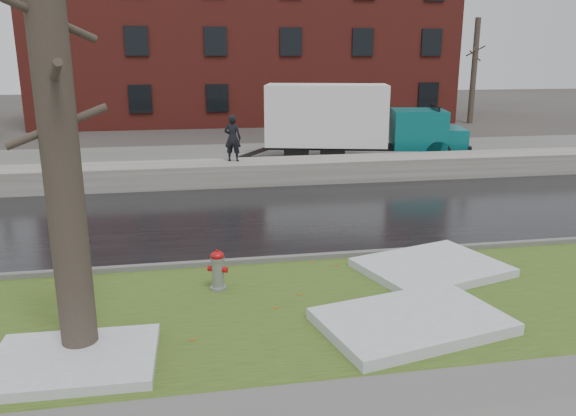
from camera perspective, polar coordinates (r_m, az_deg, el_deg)
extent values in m
plane|color=#47423D|center=(10.80, 1.83, -7.31)|extent=(120.00, 120.00, 0.00)
cube|color=#324C19|center=(9.68, 3.41, -9.96)|extent=(60.00, 4.50, 0.04)
cube|color=black|center=(14.99, -1.79, -0.80)|extent=(60.00, 7.00, 0.03)
cube|color=slate|center=(23.22, -4.95, 4.84)|extent=(60.00, 9.00, 0.03)
cube|color=slate|center=(11.69, 0.80, -5.16)|extent=(60.00, 0.15, 0.14)
cube|color=#ACA79D|center=(18.95, -3.71, 3.66)|extent=(60.00, 1.60, 0.75)
cube|color=maroon|center=(39.98, -4.61, 16.28)|extent=(26.00, 12.00, 10.00)
cylinder|color=brown|center=(35.98, -16.98, 13.05)|extent=(0.36, 0.36, 6.50)
cylinder|color=brown|center=(35.97, -17.10, 14.56)|extent=(0.84, 1.62, 0.73)
cylinder|color=brown|center=(35.98, -17.21, 15.99)|extent=(1.08, 1.26, 0.66)
cylinder|color=brown|center=(35.97, -17.02, 13.61)|extent=(1.40, 0.61, 0.63)
cylinder|color=brown|center=(38.33, 18.36, 13.03)|extent=(0.36, 0.36, 6.50)
cylinder|color=brown|center=(38.32, 18.48, 14.45)|extent=(0.84, 1.62, 0.73)
cylinder|color=brown|center=(38.33, 18.60, 15.79)|extent=(1.08, 1.26, 0.66)
cylinder|color=brown|center=(38.32, 18.41, 13.55)|extent=(1.40, 0.61, 0.63)
cylinder|color=gray|center=(10.23, -7.14, -6.52)|extent=(0.28, 0.28, 0.65)
ellipsoid|color=#B60E10|center=(10.12, -7.20, -4.80)|extent=(0.33, 0.33, 0.15)
cylinder|color=#B60E10|center=(10.09, -7.21, -4.35)|extent=(0.06, 0.06, 0.05)
cylinder|color=#B60E10|center=(10.26, -7.86, -6.10)|extent=(0.13, 0.13, 0.10)
cylinder|color=#B60E10|center=(10.16, -6.44, -6.26)|extent=(0.13, 0.13, 0.10)
cylinder|color=gray|center=(10.33, -6.88, -5.92)|extent=(0.16, 0.14, 0.13)
cylinder|color=brown|center=(7.91, -22.30, 7.06)|extent=(0.56, 0.56, 6.24)
cylinder|color=brown|center=(7.86, -22.76, 11.56)|extent=(0.57, 1.50, 0.65)
cylinder|color=brown|center=(7.87, -23.38, 17.37)|extent=(1.08, 1.01, 0.59)
cylinder|color=brown|center=(7.90, -22.37, 7.70)|extent=(1.29, 0.39, 0.56)
cube|color=black|center=(23.21, 6.73, 6.20)|extent=(7.12, 2.60, 0.20)
cube|color=white|center=(23.02, 3.91, 9.44)|extent=(5.20, 3.33, 2.40)
cube|color=#0B6568|center=(23.38, 13.06, 7.86)|extent=(2.51, 2.57, 1.51)
cube|color=#0B6568|center=(23.66, 16.12, 6.87)|extent=(1.51, 2.16, 0.80)
cube|color=black|center=(23.43, 14.66, 9.09)|extent=(0.50, 1.74, 0.80)
cube|color=black|center=(23.41, -3.40, 5.64)|extent=(1.74, 1.41, 0.60)
cylinder|color=black|center=(22.70, 14.97, 5.37)|extent=(1.01, 0.50, 0.98)
cylinder|color=black|center=(24.52, 14.16, 6.11)|extent=(1.01, 0.50, 0.98)
cylinder|color=black|center=(22.28, 4.54, 5.66)|extent=(1.01, 0.50, 0.98)
cylinder|color=black|center=(24.12, 4.49, 6.38)|extent=(1.01, 0.50, 0.98)
cylinder|color=black|center=(22.30, 0.86, 5.71)|extent=(1.01, 0.50, 0.98)
cylinder|color=black|center=(24.15, 1.09, 6.43)|extent=(1.01, 0.50, 0.98)
imported|color=black|center=(18.83, -5.65, 7.08)|extent=(0.65, 0.53, 1.54)
cube|color=silver|center=(11.43, 14.38, -5.86)|extent=(3.06, 2.65, 0.16)
cube|color=silver|center=(8.45, -20.93, -14.28)|extent=(2.23, 1.64, 0.14)
cube|color=silver|center=(9.13, 12.47, -11.16)|extent=(3.12, 2.37, 0.18)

